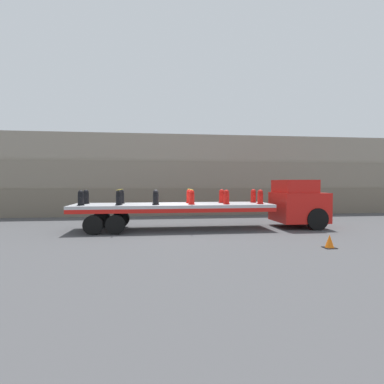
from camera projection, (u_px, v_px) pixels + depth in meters
name	position (u px, v px, depth m)	size (l,w,h in m)	color
ground_plane	(173.00, 229.00, 15.97)	(120.00, 120.00, 0.00)	#474749
rock_cliff	(167.00, 175.00, 24.03)	(60.00, 3.30, 6.21)	#706656
truck_cab	(299.00, 203.00, 16.80)	(2.55, 2.67, 2.65)	red
flatbed_trailer	(161.00, 208.00, 15.85)	(10.41, 2.68, 1.37)	#B2B2B7
fire_hydrant_black_near_0	(81.00, 198.00, 14.78)	(0.36, 0.55, 0.76)	black
fire_hydrant_black_far_0	(86.00, 197.00, 15.91)	(0.36, 0.55, 0.76)	black
fire_hydrant_black_near_1	(119.00, 198.00, 15.01)	(0.36, 0.55, 0.76)	black
fire_hydrant_black_far_1	(121.00, 197.00, 16.14)	(0.36, 0.55, 0.76)	black
fire_hydrant_black_near_2	(156.00, 198.00, 15.23)	(0.36, 0.55, 0.76)	black
fire_hydrant_black_far_2	(156.00, 197.00, 16.36)	(0.36, 0.55, 0.76)	black
fire_hydrant_red_near_3	(192.00, 197.00, 15.46)	(0.36, 0.55, 0.76)	red
fire_hydrant_red_far_3	(189.00, 196.00, 16.59)	(0.36, 0.55, 0.76)	red
fire_hydrant_red_near_4	(226.00, 197.00, 15.69)	(0.36, 0.55, 0.76)	red
fire_hydrant_red_far_4	(222.00, 196.00, 16.82)	(0.36, 0.55, 0.76)	red
fire_hydrant_red_near_5	(260.00, 197.00, 15.92)	(0.36, 0.55, 0.76)	red
fire_hydrant_red_far_5	(253.00, 196.00, 17.05)	(0.36, 0.55, 0.76)	red
cargo_strap_rear	(120.00, 190.00, 15.56)	(0.05, 2.79, 0.01)	yellow
cargo_strap_middle	(190.00, 189.00, 16.01)	(0.05, 2.79, 0.01)	yellow
traffic_cone	(330.00, 241.00, 11.39)	(0.43, 0.43, 0.52)	black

